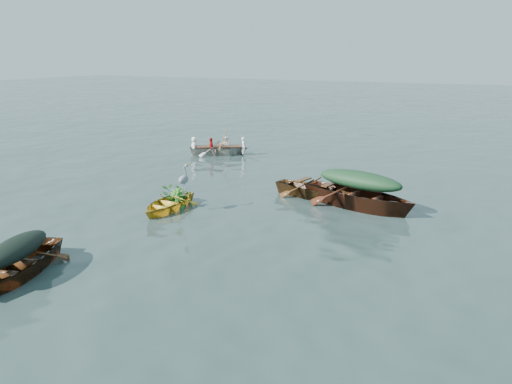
% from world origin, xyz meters
% --- Properties ---
extents(ground, '(140.00, 140.00, 0.00)m').
position_xyz_m(ground, '(0.00, 0.00, 0.00)').
color(ground, '#2D3F3C').
rests_on(ground, ground).
extents(yellow_dinghy, '(1.34, 2.83, 0.72)m').
position_xyz_m(yellow_dinghy, '(-2.00, 1.10, 0.00)').
color(yellow_dinghy, yellow).
rests_on(yellow_dinghy, ground).
extents(dark_covered_boat, '(2.40, 3.77, 0.87)m').
position_xyz_m(dark_covered_boat, '(-2.08, -3.92, 0.00)').
color(dark_covered_boat, '#512E12').
rests_on(dark_covered_boat, ground).
extents(green_tarp_boat, '(5.10, 2.73, 1.17)m').
position_xyz_m(green_tarp_boat, '(2.94, 3.75, 0.00)').
color(green_tarp_boat, '#4F1F12').
rests_on(green_tarp_boat, ground).
extents(open_wooden_boat, '(4.11, 2.02, 0.89)m').
position_xyz_m(open_wooden_boat, '(1.47, 4.15, 0.00)').
color(open_wooden_boat, '#583516').
rests_on(open_wooden_boat, ground).
extents(rowed_boat, '(3.65, 2.85, 0.83)m').
position_xyz_m(rowed_boat, '(-4.79, 8.80, 0.00)').
color(rowed_boat, beige).
rests_on(rowed_boat, ground).
extents(dark_tarp_cover, '(1.32, 2.07, 0.40)m').
position_xyz_m(dark_tarp_cover, '(-2.08, -3.92, 0.64)').
color(dark_tarp_cover, black).
rests_on(dark_tarp_cover, dark_covered_boat).
extents(green_tarp_cover, '(2.80, 1.50, 0.52)m').
position_xyz_m(green_tarp_cover, '(2.94, 3.75, 0.84)').
color(green_tarp_cover, '#183C1C').
rests_on(green_tarp_cover, green_tarp_boat).
extents(thwart_benches, '(2.08, 1.13, 0.04)m').
position_xyz_m(thwart_benches, '(1.47, 4.15, 0.47)').
color(thwart_benches, '#41240F').
rests_on(thwart_benches, open_wooden_boat).
extents(heron, '(0.30, 0.41, 0.92)m').
position_xyz_m(heron, '(-1.45, 1.18, 0.82)').
color(heron, gray).
rests_on(heron, yellow_dinghy).
extents(dinghy_weeds, '(0.75, 0.94, 0.60)m').
position_xyz_m(dinghy_weeds, '(-2.00, 1.65, 0.66)').
color(dinghy_weeds, '#2C6C1C').
rests_on(dinghy_weeds, yellow_dinghy).
extents(rowers, '(2.67, 2.18, 0.76)m').
position_xyz_m(rowers, '(-4.79, 8.80, 0.79)').
color(rowers, white).
rests_on(rowers, rowed_boat).
extents(oars, '(1.89, 2.52, 0.06)m').
position_xyz_m(oars, '(-4.79, 8.80, 0.44)').
color(oars, olive).
rests_on(oars, rowed_boat).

